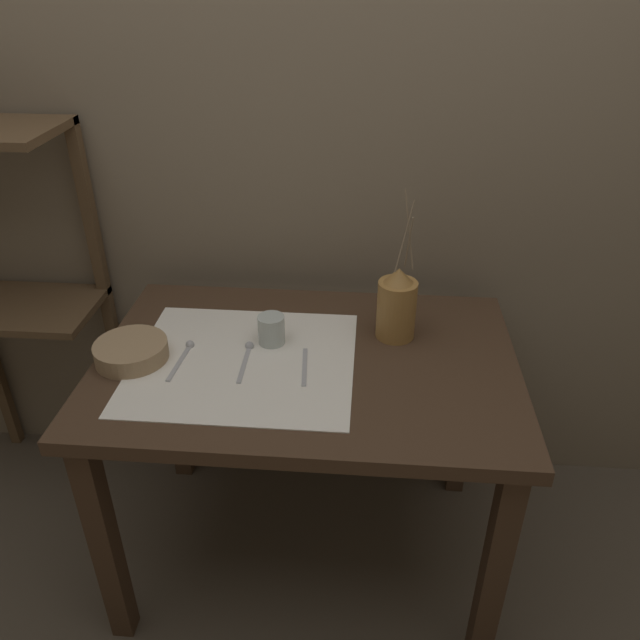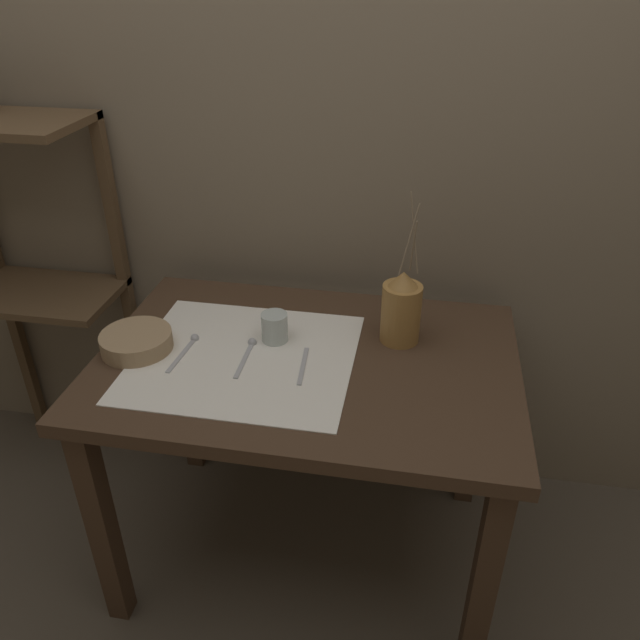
{
  "view_description": "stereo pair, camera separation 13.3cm",
  "coord_description": "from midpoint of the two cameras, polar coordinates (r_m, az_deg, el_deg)",
  "views": [
    {
      "loc": [
        0.15,
        -1.38,
        1.7
      ],
      "look_at": [
        0.04,
        0.0,
        0.88
      ],
      "focal_mm": 35.0,
      "sensor_mm": 36.0,
      "label": 1
    },
    {
      "loc": [
        0.28,
        -1.36,
        1.7
      ],
      "look_at": [
        0.04,
        0.0,
        0.88
      ],
      "focal_mm": 35.0,
      "sensor_mm": 36.0,
      "label": 2
    }
  ],
  "objects": [
    {
      "name": "ground_plane",
      "position": [
        2.19,
        -2.85,
        -20.13
      ],
      "size": [
        12.0,
        12.0,
        0.0
      ],
      "primitive_type": "plane",
      "color": "brown"
    },
    {
      "name": "wooden_bowl",
      "position": [
        1.75,
        -18.98,
        -2.79
      ],
      "size": [
        0.19,
        0.19,
        0.05
      ],
      "color": "#9E7F5B",
      "rests_on": "wooden_table"
    },
    {
      "name": "glass_tumbler_near",
      "position": [
        1.72,
        -6.68,
        -0.93
      ],
      "size": [
        0.07,
        0.07,
        0.08
      ],
      "color": "#B7C1BC",
      "rests_on": "wooden_table"
    },
    {
      "name": "wooden_shelf_unit",
      "position": [
        2.23,
        -28.24,
        5.53
      ],
      "size": [
        0.52,
        0.32,
        1.28
      ],
      "color": "brown",
      "rests_on": "ground_plane"
    },
    {
      "name": "stone_wall_back",
      "position": [
        1.94,
        -1.88,
        15.81
      ],
      "size": [
        7.0,
        0.06,
        2.4
      ],
      "color": "#7A6B56",
      "rests_on": "ground_plane"
    },
    {
      "name": "spoon_outer",
      "position": [
        1.74,
        -14.29,
        -2.82
      ],
      "size": [
        0.03,
        0.18,
        0.02
      ],
      "color": "#A8A8AD",
      "rests_on": "wooden_table"
    },
    {
      "name": "pitcher_with_flowers",
      "position": [
        1.72,
        4.85,
        1.3
      ],
      "size": [
        0.11,
        0.11,
        0.43
      ],
      "color": "olive",
      "rests_on": "wooden_table"
    },
    {
      "name": "wooden_table",
      "position": [
        1.74,
        -3.4,
        -6.46
      ],
      "size": [
        1.13,
        0.77,
        0.76
      ],
      "color": "#422D1E",
      "rests_on": "ground_plane"
    },
    {
      "name": "fork_inner",
      "position": [
        1.63,
        -3.71,
        -4.35
      ],
      "size": [
        0.03,
        0.17,
        0.0
      ],
      "color": "#A8A8AD",
      "rests_on": "wooden_table"
    },
    {
      "name": "spoon_inner",
      "position": [
        1.7,
        -8.87,
        -2.99
      ],
      "size": [
        0.02,
        0.18,
        0.02
      ],
      "color": "#A8A8AD",
      "rests_on": "wooden_table"
    },
    {
      "name": "linen_cloth",
      "position": [
        1.68,
        -9.26,
        -3.79
      ],
      "size": [
        0.58,
        0.53,
        0.0
      ],
      "color": "white",
      "rests_on": "wooden_table"
    }
  ]
}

